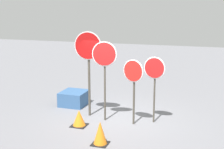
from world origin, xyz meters
TOP-DOWN VIEW (x-y plane):
  - ground_plane at (0.00, 0.00)m, footprint 40.00×40.00m
  - stop_sign_0 at (-1.10, 0.10)m, footprint 0.90×0.14m
  - stop_sign_1 at (-0.47, -0.15)m, footprint 0.76×0.15m
  - stop_sign_2 at (0.46, -0.19)m, footprint 0.65×0.24m
  - stop_sign_3 at (1.02, 0.16)m, footprint 0.66×0.16m
  - traffic_cone_0 at (-0.00, -1.82)m, footprint 0.43×0.43m
  - traffic_cone_1 at (-1.05, -0.81)m, footprint 0.46×0.46m
  - storage_crate at (-2.07, 1.01)m, footprint 0.89×0.94m

SIDE VIEW (x-z plane):
  - ground_plane at x=0.00m, z-range 0.00..0.00m
  - traffic_cone_1 at x=-1.05m, z-range 0.00..0.49m
  - storage_crate at x=-2.07m, z-range 0.00..0.51m
  - traffic_cone_0 at x=0.00m, z-range 0.00..0.62m
  - stop_sign_2 at x=0.46m, z-range 0.48..2.50m
  - stop_sign_3 at x=1.02m, z-range 0.53..2.60m
  - stop_sign_1 at x=-0.47m, z-range 0.65..3.16m
  - stop_sign_0 at x=-1.10m, z-range 0.63..3.42m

